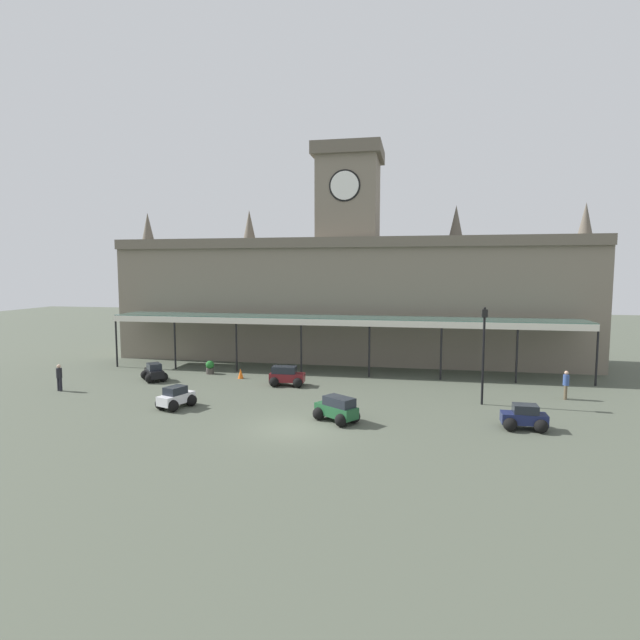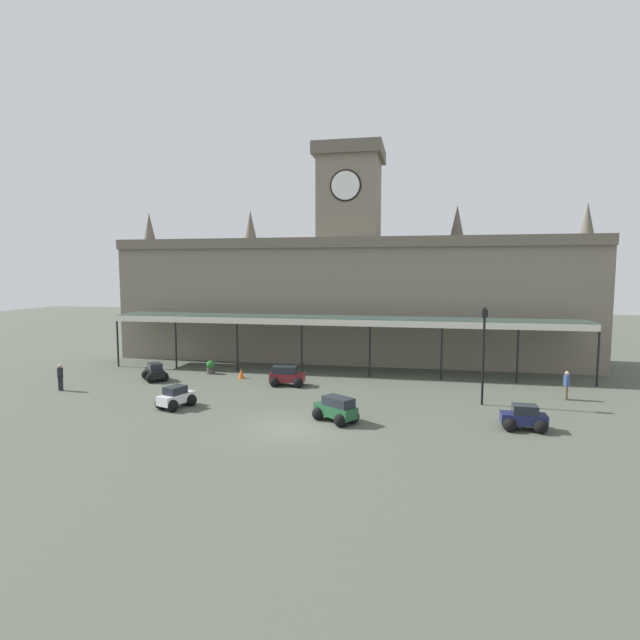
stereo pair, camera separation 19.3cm
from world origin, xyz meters
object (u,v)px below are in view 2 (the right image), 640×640
(car_green_estate, at_px, (336,410))
(traffic_cone, at_px, (241,373))
(car_white_sedan, at_px, (176,398))
(car_maroon_estate, at_px, (287,377))
(car_black_sedan, at_px, (155,373))
(victorian_lamppost, at_px, (484,345))
(pedestrian_near_entrance, at_px, (60,376))
(car_navy_sedan, at_px, (524,419))
(planter_by_canopy, at_px, (211,367))
(pedestrian_crossing_forecourt, at_px, (567,384))

(car_green_estate, distance_m, traffic_cone, 11.83)
(car_green_estate, distance_m, car_white_sedan, 9.04)
(car_maroon_estate, relative_size, car_green_estate, 0.95)
(car_black_sedan, distance_m, victorian_lamppost, 21.44)
(pedestrian_near_entrance, bearing_deg, car_maroon_estate, 16.75)
(car_green_estate, xyz_separation_m, victorian_lamppost, (7.47, 4.69, 2.79))
(victorian_lamppost, height_order, traffic_cone, victorian_lamppost)
(car_navy_sedan, xyz_separation_m, planter_by_canopy, (-19.70, 9.20, -0.01))
(car_green_estate, bearing_deg, victorian_lamppost, 32.13)
(pedestrian_crossing_forecourt, relative_size, victorian_lamppost, 0.31)
(car_maroon_estate, relative_size, pedestrian_near_entrance, 1.37)
(car_navy_sedan, xyz_separation_m, car_black_sedan, (-22.52, 6.37, 0.00))
(car_green_estate, distance_m, pedestrian_crossing_forecourt, 14.14)
(car_white_sedan, relative_size, pedestrian_near_entrance, 1.33)
(car_white_sedan, xyz_separation_m, pedestrian_crossing_forecourt, (21.39, 6.00, 0.41))
(planter_by_canopy, bearing_deg, pedestrian_near_entrance, -136.63)
(car_white_sedan, xyz_separation_m, pedestrian_near_entrance, (-8.92, 2.19, 0.41))
(car_black_sedan, height_order, victorian_lamppost, victorian_lamppost)
(car_navy_sedan, bearing_deg, pedestrian_near_entrance, 174.62)
(pedestrian_crossing_forecourt, height_order, traffic_cone, pedestrian_crossing_forecourt)
(car_green_estate, bearing_deg, pedestrian_near_entrance, 170.49)
(pedestrian_near_entrance, relative_size, traffic_cone, 2.41)
(car_navy_sedan, relative_size, car_white_sedan, 0.93)
(car_maroon_estate, height_order, pedestrian_crossing_forecourt, pedestrian_crossing_forecourt)
(planter_by_canopy, bearing_deg, car_maroon_estate, -22.14)
(car_maroon_estate, relative_size, pedestrian_crossing_forecourt, 1.37)
(victorian_lamppost, bearing_deg, car_black_sedan, 174.16)
(car_black_sedan, distance_m, traffic_cone, 5.82)
(pedestrian_near_entrance, bearing_deg, car_black_sedan, 42.23)
(car_green_estate, xyz_separation_m, car_white_sedan, (-9.00, 0.82, -0.06))
(car_white_sedan, bearing_deg, planter_by_canopy, 101.80)
(traffic_cone, bearing_deg, car_green_estate, -46.64)
(pedestrian_near_entrance, distance_m, traffic_cone, 11.29)
(car_black_sedan, bearing_deg, pedestrian_near_entrance, -137.77)
(car_black_sedan, bearing_deg, victorian_lamppost, -5.84)
(car_maroon_estate, relative_size, car_black_sedan, 1.03)
(car_black_sedan, relative_size, victorian_lamppost, 0.41)
(car_navy_sedan, distance_m, pedestrian_near_entrance, 26.89)
(pedestrian_near_entrance, height_order, traffic_cone, pedestrian_near_entrance)
(car_white_sedan, height_order, pedestrian_near_entrance, pedestrian_near_entrance)
(pedestrian_crossing_forecourt, bearing_deg, traffic_cone, 175.02)
(car_green_estate, relative_size, car_black_sedan, 1.09)
(victorian_lamppost, bearing_deg, traffic_cone, 165.91)
(car_green_estate, xyz_separation_m, car_black_sedan, (-13.67, 6.85, -0.06))
(victorian_lamppost, relative_size, traffic_cone, 7.90)
(car_black_sedan, distance_m, planter_by_canopy, 3.99)
(car_navy_sedan, relative_size, victorian_lamppost, 0.38)
(traffic_cone, bearing_deg, victorian_lamppost, -14.09)
(pedestrian_crossing_forecourt, bearing_deg, car_navy_sedan, -119.21)
(car_black_sedan, xyz_separation_m, pedestrian_crossing_forecourt, (26.06, -0.04, 0.41))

